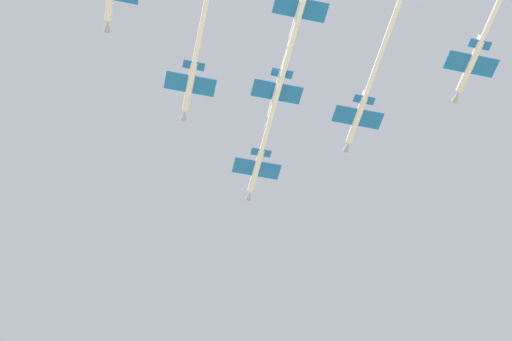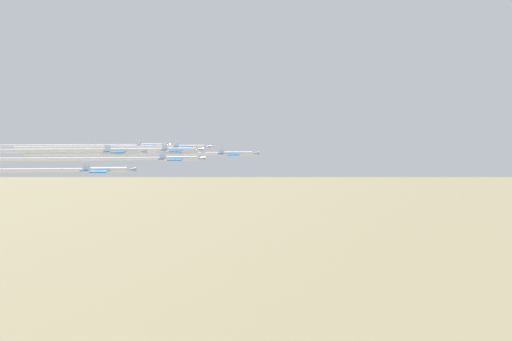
% 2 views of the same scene
% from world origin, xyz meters
% --- Properties ---
extents(jet_lead, '(68.78, 32.80, 2.82)m').
position_xyz_m(jet_lead, '(26.34, 6.45, 127.44)').
color(jet_lead, white).
extents(jet_starboard_inner, '(61.26, 29.43, 2.82)m').
position_xyz_m(jet_starboard_inner, '(31.29, 26.73, 127.57)').
color(jet_starboard_inner, white).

